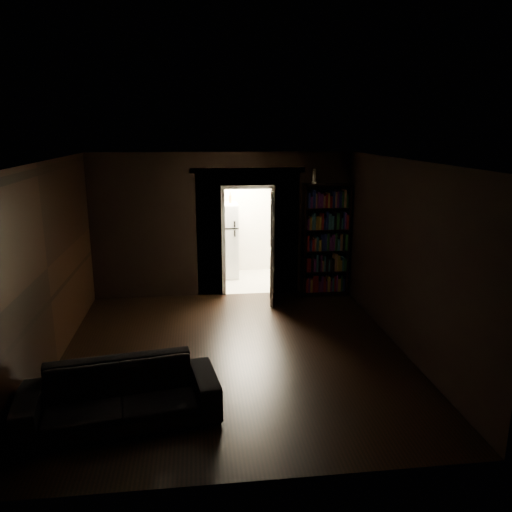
{
  "coord_description": "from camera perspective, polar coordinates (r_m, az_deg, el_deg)",
  "views": [
    {
      "loc": [
        -0.48,
        -6.74,
        3.22
      ],
      "look_at": [
        0.43,
        0.9,
        1.25
      ],
      "focal_mm": 35.0,
      "sensor_mm": 36.0,
      "label": 1
    }
  ],
  "objects": [
    {
      "name": "sofa",
      "position": [
        5.97,
        -15.32,
        -14.16
      ],
      "size": [
        2.3,
        1.28,
        0.84
      ],
      "primitive_type": "imported",
      "rotation": [
        0.0,
        0.0,
        0.16
      ],
      "color": "black",
      "rests_on": "ground"
    },
    {
      "name": "door",
      "position": [
        9.41,
        1.82,
        0.88
      ],
      "size": [
        0.18,
        0.85,
        2.05
      ],
      "primitive_type": "cube",
      "rotation": [
        0.0,
        0.0,
        1.42
      ],
      "color": "white",
      "rests_on": "ground"
    },
    {
      "name": "room_walls",
      "position": [
        7.97,
        -3.31,
        3.23
      ],
      "size": [
        5.02,
        5.61,
        2.84
      ],
      "color": "black",
      "rests_on": "ground"
    },
    {
      "name": "bottles",
      "position": [
        10.87,
        -4.01,
        6.66
      ],
      "size": [
        0.58,
        0.21,
        0.24
      ],
      "primitive_type": "cube",
      "rotation": [
        0.0,
        0.0,
        -0.23
      ],
      "color": "black",
      "rests_on": "refrigerator"
    },
    {
      "name": "bookshelf",
      "position": [
        9.85,
        7.94,
        1.8
      ],
      "size": [
        0.91,
        0.35,
        2.2
      ],
      "primitive_type": "cube",
      "rotation": [
        0.0,
        0.0,
        0.04
      ],
      "color": "black",
      "rests_on": "ground"
    },
    {
      "name": "figurine",
      "position": [
        9.66,
        6.68,
        9.06
      ],
      "size": [
        0.1,
        0.1,
        0.28
      ],
      "primitive_type": "cube",
      "rotation": [
        0.0,
        0.0,
        -0.11
      ],
      "color": "silver",
      "rests_on": "bookshelf"
    },
    {
      "name": "ground",
      "position": [
        7.48,
        -2.52,
        -11.12
      ],
      "size": [
        5.5,
        5.5,
        0.0
      ],
      "primitive_type": "plane",
      "color": "black",
      "rests_on": "ground"
    },
    {
      "name": "kitchen_alcove",
      "position": [
        10.84,
        -1.52,
        3.68
      ],
      "size": [
        2.2,
        1.8,
        2.6
      ],
      "color": "beige",
      "rests_on": "ground"
    },
    {
      "name": "refrigerator",
      "position": [
        11.04,
        -4.03,
        1.81
      ],
      "size": [
        0.94,
        0.9,
        1.65
      ],
      "primitive_type": "cube",
      "rotation": [
        0.0,
        0.0,
        -0.37
      ],
      "color": "white",
      "rests_on": "ground"
    }
  ]
}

